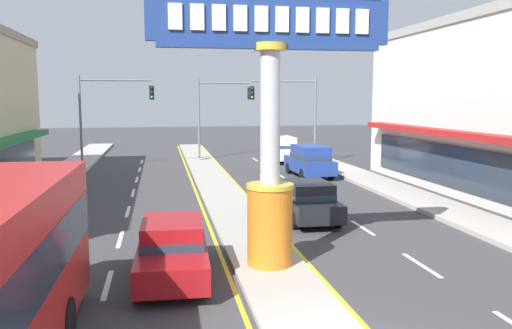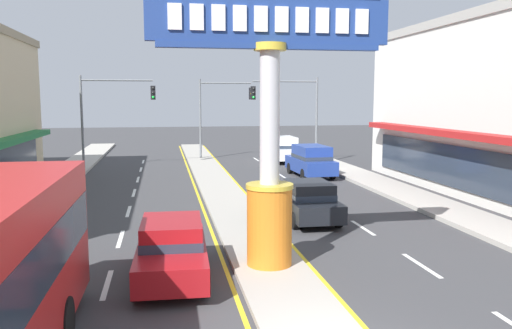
{
  "view_description": "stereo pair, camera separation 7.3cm",
  "coord_description": "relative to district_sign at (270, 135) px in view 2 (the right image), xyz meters",
  "views": [
    {
      "loc": [
        -2.91,
        -8.4,
        4.7
      ],
      "look_at": [
        0.09,
        7.86,
        2.6
      ],
      "focal_mm": 36.5,
      "sensor_mm": 36.0,
      "label": 1
    },
    {
      "loc": [
        -2.84,
        -8.41,
        4.7
      ],
      "look_at": [
        0.09,
        7.86,
        2.6
      ],
      "focal_mm": 36.5,
      "sensor_mm": 36.0,
      "label": 2
    }
  ],
  "objects": [
    {
      "name": "sedan_far_right_lane",
      "position": [
        2.66,
        5.46,
        -2.93
      ],
      "size": [
        1.9,
        4.33,
        1.53
      ],
      "color": "black",
      "rests_on": "ground"
    },
    {
      "name": "lane_markings",
      "position": [
        0.0,
        11.39,
        -3.71
      ],
      "size": [
        8.77,
        52.0,
        0.01
      ],
      "color": "silver",
      "rests_on": "ground"
    },
    {
      "name": "district_sign",
      "position": [
        0.0,
        0.0,
        0.0
      ],
      "size": [
        6.46,
        1.3,
        7.35
      ],
      "color": "orange",
      "rests_on": "median_strip"
    },
    {
      "name": "traffic_light_right_side",
      "position": [
        6.25,
        22.14,
        0.53
      ],
      "size": [
        4.86,
        0.46,
        6.2
      ],
      "color": "slate",
      "rests_on": "ground"
    },
    {
      "name": "suv_far_left_oncoming",
      "position": [
        5.97,
        16.48,
        -2.73
      ],
      "size": [
        2.11,
        4.67,
        1.9
      ],
      "color": "navy",
      "rests_on": "ground"
    },
    {
      "name": "sedan_mid_left_lane",
      "position": [
        -2.66,
        -0.23,
        -2.93
      ],
      "size": [
        1.96,
        4.36,
        1.53
      ],
      "color": "maroon",
      "rests_on": "ground"
    },
    {
      "name": "traffic_light_left_side",
      "position": [
        -6.25,
        21.9,
        0.53
      ],
      "size": [
        4.86,
        0.46,
        6.2
      ],
      "color": "slate",
      "rests_on": "ground"
    },
    {
      "name": "sidewalk_right",
      "position": [
        8.77,
        10.75,
        -3.63
      ],
      "size": [
        2.32,
        60.0,
        0.18
      ],
      "primitive_type": "cube",
      "color": "#ADA89E",
      "rests_on": "ground"
    },
    {
      "name": "median_strip",
      "position": [
        -0.0,
        12.75,
        -3.65
      ],
      "size": [
        2.03,
        52.0,
        0.14
      ],
      "primitive_type": "cube",
      "color": "#A39E93",
      "rests_on": "ground"
    },
    {
      "name": "suv_near_right_lane",
      "position": [
        5.96,
        24.02,
        -2.73
      ],
      "size": [
        2.02,
        4.63,
        1.9
      ],
      "color": "white",
      "rests_on": "ground"
    },
    {
      "name": "traffic_light_median_far",
      "position": [
        1.56,
        26.68,
        0.48
      ],
      "size": [
        4.2,
        0.47,
        6.2
      ],
      "color": "slate",
      "rests_on": "ground"
    },
    {
      "name": "sidewalk_left",
      "position": [
        -8.77,
        10.75,
        -3.63
      ],
      "size": [
        2.32,
        60.0,
        0.18
      ],
      "primitive_type": "cube",
      "color": "#ADA89E",
      "rests_on": "ground"
    }
  ]
}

